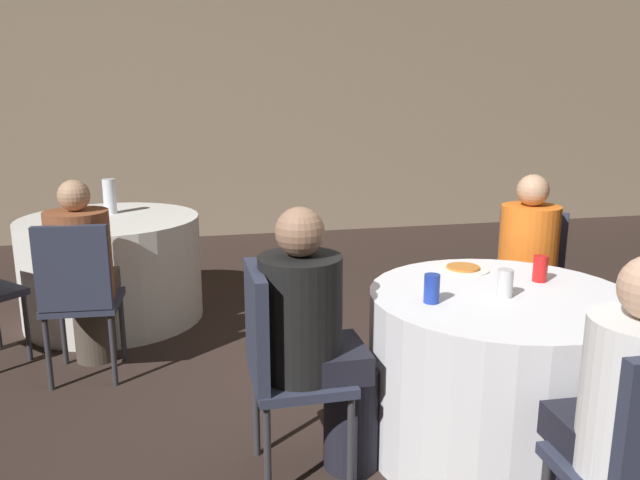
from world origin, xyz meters
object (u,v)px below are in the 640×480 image
at_px(table_near, 497,372).
at_px(soda_can_red, 540,269).
at_px(table_far, 112,269).
at_px(person_orange_shirt, 524,278).
at_px(soda_can_silver, 505,283).
at_px(chair_far_south, 78,289).
at_px(bottle_far, 110,196).
at_px(person_white_shirt, 618,423).
at_px(chair_near_northeast, 528,276).
at_px(pizza_plate_near, 463,268).
at_px(person_black_shirt, 317,342).
at_px(soda_can_blue, 432,289).
at_px(chair_near_west, 278,355).
at_px(person_floral_shirt, 84,275).

height_order(table_near, soda_can_red, soda_can_red).
height_order(table_far, person_orange_shirt, person_orange_shirt).
height_order(person_orange_shirt, soda_can_silver, person_orange_shirt).
bearing_deg(chair_far_south, table_far, 90.00).
relative_size(person_orange_shirt, bottle_far, 4.63).
relative_size(table_far, person_white_shirt, 1.08).
height_order(chair_near_northeast, soda_can_silver, chair_near_northeast).
relative_size(table_far, pizza_plate_near, 4.83).
bearing_deg(person_orange_shirt, chair_far_south, 27.15).
height_order(pizza_plate_near, soda_can_silver, soda_can_silver).
bearing_deg(table_near, person_orange_shirt, 52.72).
relative_size(person_white_shirt, soda_can_red, 9.38).
distance_m(person_black_shirt, person_orange_shirt, 1.49).
distance_m(table_far, bottle_far, 0.52).
bearing_deg(pizza_plate_near, person_black_shirt, -154.47).
height_order(soda_can_silver, bottle_far, bottle_far).
relative_size(soda_can_blue, bottle_far, 0.49).
xyz_separation_m(person_black_shirt, pizza_plate_near, (0.82, 0.39, 0.15)).
height_order(soda_can_red, bottle_far, bottle_far).
height_order(table_near, person_black_shirt, person_black_shirt).
xyz_separation_m(pizza_plate_near, soda_can_blue, (-0.34, -0.43, 0.05)).
xyz_separation_m(person_orange_shirt, soda_can_blue, (-0.85, -0.70, 0.22)).
xyz_separation_m(chair_near_west, pizza_plate_near, (0.99, 0.40, 0.20)).
bearing_deg(chair_near_northeast, person_black_shirt, 66.51).
distance_m(table_far, person_black_shirt, 2.38).
height_order(chair_far_south, bottle_far, bottle_far).
relative_size(table_near, chair_far_south, 1.26).
distance_m(chair_far_south, person_floral_shirt, 0.17).
bearing_deg(person_floral_shirt, soda_can_silver, -30.84).
xyz_separation_m(person_floral_shirt, person_black_shirt, (1.09, -1.27, 0.01)).
bearing_deg(pizza_plate_near, table_near, -88.88).
height_order(table_near, soda_can_blue, soda_can_blue).
height_order(chair_near_northeast, person_white_shirt, person_white_shirt).
distance_m(person_floral_shirt, soda_can_red, 2.46).
xyz_separation_m(soda_can_silver, bottle_far, (-1.85, 2.33, 0.06)).
height_order(chair_near_west, soda_can_silver, chair_near_west).
bearing_deg(chair_near_west, bottle_far, -160.01).
bearing_deg(bottle_far, soda_can_red, -45.52).
height_order(chair_far_south, pizza_plate_near, chair_far_south).
distance_m(person_white_shirt, person_floral_shirt, 2.81).
relative_size(chair_far_south, pizza_plate_near, 3.58).
xyz_separation_m(table_far, soda_can_red, (2.12, -2.00, 0.43)).
height_order(chair_near_west, soda_can_blue, chair_near_west).
distance_m(person_black_shirt, soda_can_silver, 0.84).
bearing_deg(soda_can_red, person_black_shirt, -172.72).
distance_m(soda_can_blue, bottle_far, 2.78).
height_order(chair_near_northeast, chair_near_west, same).
relative_size(person_floral_shirt, soda_can_red, 9.30).
distance_m(chair_near_west, pizza_plate_near, 1.08).
relative_size(table_near, soda_can_red, 9.49).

